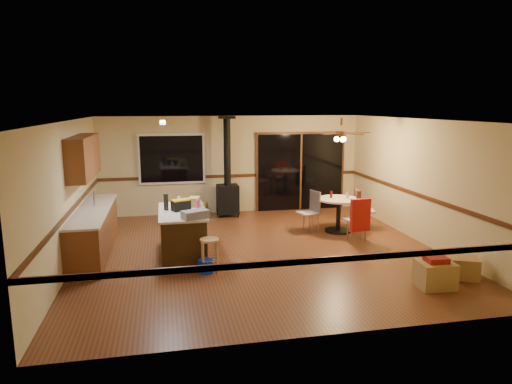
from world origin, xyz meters
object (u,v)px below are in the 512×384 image
object	(u,v)px
wood_stove	(228,189)
toolbox_black	(181,206)
toolbox_grey	(195,214)
box_under_window	(197,210)
chair_left	(312,207)
chair_right	(358,204)
dining_table	(339,209)
bar_stool	(210,255)
blue_bucket	(206,266)
box_corner_a	(435,275)
chair_near	(360,215)
kitchen_island	(183,233)
box_corner_b	(464,268)

from	to	relation	value
wood_stove	toolbox_black	distance (m)	3.31
toolbox_grey	box_under_window	size ratio (longest dim) A/B	0.98
chair_left	chair_right	bearing A→B (deg)	-1.49
dining_table	chair_left	distance (m)	0.61
bar_stool	blue_bucket	bearing A→B (deg)	-162.30
wood_stove	toolbox_black	world-z (taller)	wood_stove
chair_right	box_corner_a	world-z (taller)	chair_right
chair_near	chair_right	size ratio (longest dim) A/B	1.00
blue_bucket	chair_left	size ratio (longest dim) A/B	0.54
dining_table	chair_left	world-z (taller)	chair_left
blue_bucket	wood_stove	bearing A→B (deg)	76.77
dining_table	chair_right	distance (m)	0.54
toolbox_black	bar_stool	world-z (taller)	toolbox_black
box_under_window	chair_left	bearing A→B (deg)	-37.56
chair_right	blue_bucket	bearing A→B (deg)	-150.46
chair_left	chair_right	xyz separation A→B (m)	(1.12, -0.03, 0.01)
kitchen_island	dining_table	size ratio (longest dim) A/B	1.74
bar_stool	chair_right	xyz separation A→B (m)	(3.69, 2.11, 0.30)
chair_left	box_corner_b	bearing A→B (deg)	-63.83
chair_left	kitchen_island	bearing A→B (deg)	-158.50
chair_right	toolbox_black	bearing A→B (deg)	-164.84
dining_table	blue_bucket	bearing A→B (deg)	-147.89
kitchen_island	toolbox_grey	distance (m)	0.85
wood_stove	chair_near	xyz separation A→B (m)	(2.41, -2.88, -0.13)
toolbox_black	box_under_window	bearing A→B (deg)	80.66
toolbox_black	toolbox_grey	bearing A→B (deg)	-71.68
bar_stool	box_corner_b	bearing A→B (deg)	-15.25
chair_near	chair_right	world-z (taller)	same
chair_right	box_corner_a	bearing A→B (deg)	-93.60
toolbox_grey	chair_left	distance (m)	3.35
toolbox_grey	blue_bucket	xyz separation A→B (m)	(0.14, -0.34, -0.86)
kitchen_island	bar_stool	world-z (taller)	kitchen_island
toolbox_grey	chair_right	size ratio (longest dim) A/B	0.66
dining_table	chair_right	size ratio (longest dim) A/B	1.38
blue_bucket	box_corner_b	xyz separation A→B (m)	(4.25, -1.12, 0.06)
wood_stove	chair_right	xyz separation A→B (m)	(2.81, -1.90, -0.13)
chair_left	box_corner_a	size ratio (longest dim) A/B	0.93
bar_stool	box_under_window	xyz separation A→B (m)	(0.07, 4.06, -0.11)
dining_table	chair_left	bearing A→B (deg)	167.85
bar_stool	wood_stove	bearing A→B (deg)	77.59
chair_left	box_corner_b	distance (m)	3.68
chair_near	box_corner_b	distance (m)	2.47
chair_left	box_corner_a	xyz separation A→B (m)	(0.90, -3.54, -0.38)
chair_near	dining_table	bearing A→B (deg)	97.82
kitchen_island	bar_stool	xyz separation A→B (m)	(0.42, -0.96, -0.15)
toolbox_grey	wood_stove	bearing A→B (deg)	73.54
dining_table	box_corner_a	distance (m)	3.44
toolbox_black	chair_near	distance (m)	3.75
toolbox_black	box_corner_a	xyz separation A→B (m)	(3.91, -2.39, -0.78)
box_corner_a	dining_table	bearing A→B (deg)	95.08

